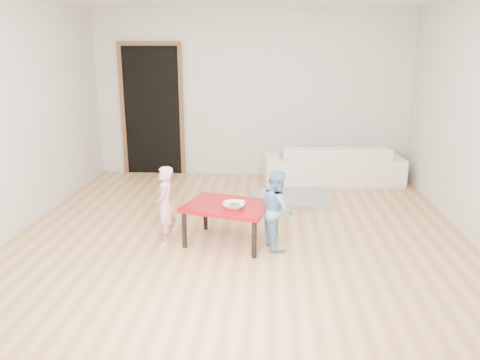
# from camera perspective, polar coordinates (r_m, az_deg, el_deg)

# --- Properties ---
(floor) EXTENTS (5.00, 5.00, 0.01)m
(floor) POSITION_cam_1_polar(r_m,az_deg,el_deg) (5.40, 0.14, -6.08)
(floor) COLOR #BC7B50
(floor) RESTS_ON ground
(back_wall) EXTENTS (5.00, 0.02, 2.60)m
(back_wall) POSITION_cam_1_polar(r_m,az_deg,el_deg) (7.54, 1.38, 10.36)
(back_wall) COLOR silver
(back_wall) RESTS_ON floor
(left_wall) EXTENTS (0.02, 5.00, 2.60)m
(left_wall) POSITION_cam_1_polar(r_m,az_deg,el_deg) (5.78, -25.61, 7.20)
(left_wall) COLOR silver
(left_wall) RESTS_ON floor
(doorway) EXTENTS (1.02, 0.08, 2.11)m
(doorway) POSITION_cam_1_polar(r_m,az_deg,el_deg) (7.79, -10.61, 8.24)
(doorway) COLOR brown
(doorway) RESTS_ON back_wall
(sofa) EXTENTS (2.14, 1.01, 0.61)m
(sofa) POSITION_cam_1_polar(r_m,az_deg,el_deg) (7.32, 11.16, 1.98)
(sofa) COLOR white
(sofa) RESTS_ON floor
(cushion) EXTENTS (0.49, 0.44, 0.13)m
(cushion) POSITION_cam_1_polar(r_m,az_deg,el_deg) (7.07, 7.71, 2.98)
(cushion) COLOR orange
(cushion) RESTS_ON sofa
(red_table) EXTENTS (1.00, 0.85, 0.43)m
(red_table) POSITION_cam_1_polar(r_m,az_deg,el_deg) (4.99, -1.48, -5.33)
(red_table) COLOR #98080F
(red_table) RESTS_ON floor
(bowl) EXTENTS (0.23, 0.23, 0.06)m
(bowl) POSITION_cam_1_polar(r_m,az_deg,el_deg) (4.79, -0.72, -3.11)
(bowl) COLOR white
(bowl) RESTS_ON red_table
(broccoli) EXTENTS (0.12, 0.12, 0.06)m
(broccoli) POSITION_cam_1_polar(r_m,az_deg,el_deg) (4.79, -0.72, -3.11)
(broccoli) COLOR #2D5919
(broccoli) RESTS_ON red_table
(child_pink) EXTENTS (0.22, 0.32, 0.84)m
(child_pink) POSITION_cam_1_polar(r_m,az_deg,el_deg) (4.96, -9.14, -3.10)
(child_pink) COLOR pink
(child_pink) RESTS_ON floor
(child_blue) EXTENTS (0.42, 0.48, 0.82)m
(child_blue) POSITION_cam_1_polar(r_m,az_deg,el_deg) (4.83, 4.49, -3.58)
(child_blue) COLOR #5D85D8
(child_blue) RESTS_ON floor
(basin) EXTENTS (0.41, 0.41, 0.13)m
(basin) POSITION_cam_1_polar(r_m,az_deg,el_deg) (6.01, -1.90, -3.14)
(basin) COLOR #3398C1
(basin) RESTS_ON floor
(blanket) EXTENTS (1.16, 1.01, 0.05)m
(blanket) POSITION_cam_1_polar(r_m,az_deg,el_deg) (6.48, 6.18, -2.16)
(blanket) COLOR #BBB4A5
(blanket) RESTS_ON floor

